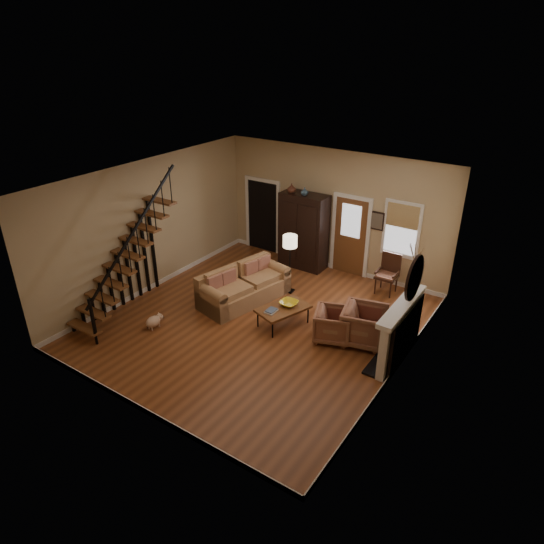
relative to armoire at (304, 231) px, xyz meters
The scene contains 15 objects.
room 1.49m from the armoire, 78.37° to the right, with size 7.00×7.33×3.30m.
staircase 4.94m from the armoire, 115.05° to the right, with size 0.94×2.80×3.20m, color brown, non-canonical shape.
fireplace 4.67m from the armoire, 34.69° to the right, with size 0.33×1.95×2.30m.
armoire is the anchor object (origin of this frame).
vase_a 1.23m from the armoire, 164.05° to the right, with size 0.24×0.24×0.25m, color #4C2619.
vase_b 1.16m from the armoire, 63.43° to the right, with size 0.20×0.20×0.21m, color #334C60.
sofa 2.60m from the armoire, 93.90° to the right, with size 0.98×2.26×0.84m, color #A2754A, non-canonical shape.
coffee_table 3.26m from the armoire, 67.46° to the right, with size 0.68×1.16×0.45m, color brown, non-canonical shape.
bowl 3.08m from the armoire, 65.50° to the right, with size 0.40×0.40×0.10m, color yellow.
books 3.44m from the armoire, 71.28° to the right, with size 0.21×0.29×0.05m, color beige, non-canonical shape.
armchair_left 3.75m from the armoire, 49.39° to the right, with size 0.76×0.78×0.71m, color brown.
armchair_right 3.97m from the armoire, 40.29° to the right, with size 0.88×0.91×0.82m, color brown.
floor_lamp 1.61m from the armoire, 71.87° to the right, with size 0.35×0.35×1.53m, color black, non-canonical shape.
side_chair 2.61m from the armoire, ahead, with size 0.54×0.54×1.02m, color #331B10, non-canonical shape.
dog 4.86m from the armoire, 103.52° to the right, with size 0.24×0.41×0.30m, color beige, non-canonical shape.
Camera 1 is at (5.48, -7.62, 5.94)m, focal length 32.00 mm.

